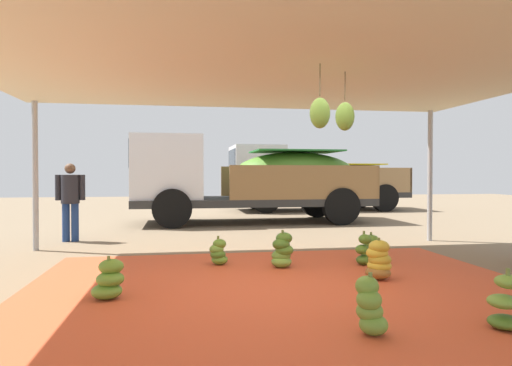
# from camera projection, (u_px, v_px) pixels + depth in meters

# --- Properties ---
(ground_plane) EXTENTS (40.00, 40.00, 0.00)m
(ground_plane) POSITION_uv_depth(u_px,v_px,m) (249.00, 248.00, 8.37)
(ground_plane) COLOR #7F6B51
(tarp_orange) EXTENTS (6.17, 4.88, 0.01)m
(tarp_orange) POSITION_uv_depth(u_px,v_px,m) (284.00, 288.00, 5.41)
(tarp_orange) COLOR #D1512D
(tarp_orange) RESTS_ON ground
(tent_canopy) EXTENTS (8.00, 7.00, 2.73)m
(tent_canopy) POSITION_uv_depth(u_px,v_px,m) (287.00, 65.00, 5.28)
(tent_canopy) COLOR #9EA0A5
(tent_canopy) RESTS_ON ground
(banana_bunch_0) EXTENTS (0.42, 0.42, 0.54)m
(banana_bunch_0) POSITION_uv_depth(u_px,v_px,m) (379.00, 261.00, 5.83)
(banana_bunch_0) COLOR #996628
(banana_bunch_0) RESTS_ON tarp_orange
(banana_bunch_1) EXTENTS (0.42, 0.41, 0.46)m
(banana_bunch_1) POSITION_uv_depth(u_px,v_px,m) (109.00, 280.00, 4.92)
(banana_bunch_1) COLOR #60932D
(banana_bunch_1) RESTS_ON tarp_orange
(banana_bunch_2) EXTENTS (0.42, 0.44, 0.54)m
(banana_bunch_2) POSITION_uv_depth(u_px,v_px,m) (282.00, 251.00, 6.57)
(banana_bunch_2) COLOR #75A83D
(banana_bunch_2) RESTS_ON tarp_orange
(banana_bunch_3) EXTENTS (0.32, 0.33, 0.52)m
(banana_bunch_3) POSITION_uv_depth(u_px,v_px,m) (370.00, 307.00, 3.81)
(banana_bunch_3) COLOR #6B9E38
(banana_bunch_3) RESTS_ON tarp_orange
(banana_bunch_5) EXTENTS (0.43, 0.43, 0.43)m
(banana_bunch_5) POSITION_uv_depth(u_px,v_px,m) (371.00, 248.00, 7.18)
(banana_bunch_5) COLOR #518428
(banana_bunch_5) RESTS_ON tarp_orange
(banana_bunch_6) EXTENTS (0.33, 0.29, 0.43)m
(banana_bunch_6) POSITION_uv_depth(u_px,v_px,m) (218.00, 253.00, 6.76)
(banana_bunch_6) COLOR #60932D
(banana_bunch_6) RESTS_ON tarp_orange
(banana_bunch_7) EXTENTS (0.38, 0.37, 0.53)m
(banana_bunch_7) POSITION_uv_depth(u_px,v_px,m) (506.00, 304.00, 3.95)
(banana_bunch_7) COLOR #477523
(banana_bunch_7) RESTS_ON tarp_orange
(banana_bunch_8) EXTENTS (0.32, 0.32, 0.51)m
(banana_bunch_8) POSITION_uv_depth(u_px,v_px,m) (364.00, 251.00, 6.72)
(banana_bunch_8) COLOR #477523
(banana_bunch_8) RESTS_ON tarp_orange
(cargo_truck_main) EXTENTS (6.62, 2.51, 2.40)m
(cargo_truck_main) POSITION_uv_depth(u_px,v_px,m) (247.00, 178.00, 12.78)
(cargo_truck_main) COLOR #2D2D2D
(cargo_truck_main) RESTS_ON ground
(cargo_truck_far) EXTENTS (6.56, 2.54, 2.40)m
(cargo_truck_far) POSITION_uv_depth(u_px,v_px,m) (310.00, 179.00, 17.08)
(cargo_truck_far) COLOR #2D2D2D
(cargo_truck_far) RESTS_ON ground
(worker_0) EXTENTS (0.58, 0.35, 1.58)m
(worker_0) POSITION_uv_depth(u_px,v_px,m) (70.00, 196.00, 9.13)
(worker_0) COLOR navy
(worker_0) RESTS_ON ground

